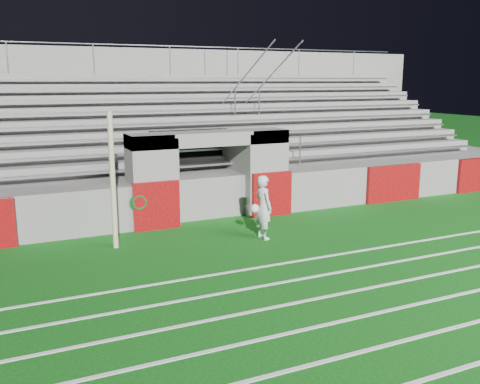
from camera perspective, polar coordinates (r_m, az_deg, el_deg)
ground at (r=13.06m, az=2.56°, el=-6.29°), size 90.00×90.00×0.00m
field_post at (r=13.24m, az=-13.42°, el=1.13°), size 0.13×0.13×3.34m
field_markings at (r=9.25m, az=17.54°, el=-14.76°), size 28.00×8.09×0.01m
stadium_structure at (r=19.98m, az=-8.06°, el=4.36°), size 26.00×8.48×5.42m
goalkeeper_with_ball at (r=13.84m, az=2.48°, el=-1.62°), size 0.69×0.65×1.68m
hose_coil at (r=14.71m, az=-10.70°, el=-1.12°), size 0.52×0.14×0.52m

